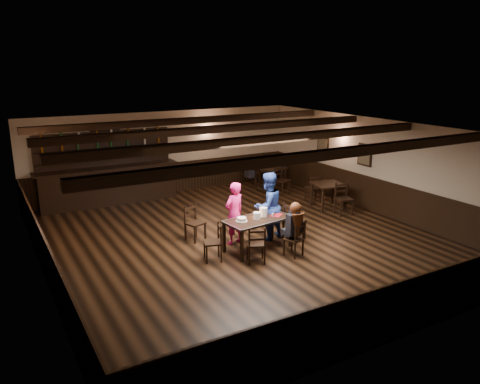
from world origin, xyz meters
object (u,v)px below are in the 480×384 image
woman_pink (234,213)px  bar_counter (108,180)px  man_blue (268,206)px  chair_near_right (296,237)px  dining_table (258,222)px  cake (242,220)px  chair_near_left (256,242)px

woman_pink → bar_counter: size_ratio=0.35×
woman_pink → bar_counter: 5.18m
man_blue → bar_counter: size_ratio=0.39×
chair_near_right → man_blue: (0.04, 1.24, 0.38)m
dining_table → chair_near_right: chair_near_right is taller
man_blue → cake: size_ratio=6.22×
man_blue → cake: bearing=13.4°
cake → man_blue: bearing=24.2°
chair_near_left → bar_counter: (-1.55, 6.15, 0.24)m
dining_table → woman_pink: woman_pink is taller
dining_table → chair_near_left: size_ratio=1.98×
woman_pink → bar_counter: bar_counter is taller
chair_near_right → chair_near_left: bearing=173.6°
man_blue → cake: 1.08m
man_blue → bar_counter: (-2.56, 5.02, -0.11)m
chair_near_right → cake: bearing=139.7°
chair_near_right → woman_pink: woman_pink is taller
woman_pink → chair_near_right: bearing=105.6°
chair_near_right → woman_pink: (-0.81, 1.37, 0.30)m
chair_near_left → chair_near_right: 0.98m
chair_near_right → dining_table: bearing=124.5°
chair_near_left → chair_near_right: size_ratio=1.07×
woman_pink → man_blue: (0.85, -0.13, 0.08)m
bar_counter → man_blue: bearing=-62.9°
chair_near_right → man_blue: 1.30m
chair_near_right → man_blue: size_ratio=0.47×
chair_near_left → cake: (0.03, 0.69, 0.30)m
chair_near_right → cake: (-0.94, 0.80, 0.33)m
dining_table → chair_near_right: 0.95m
bar_counter → chair_near_left: bearing=-75.8°
cake → chair_near_left: bearing=-92.4°
chair_near_left → dining_table: bearing=55.9°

